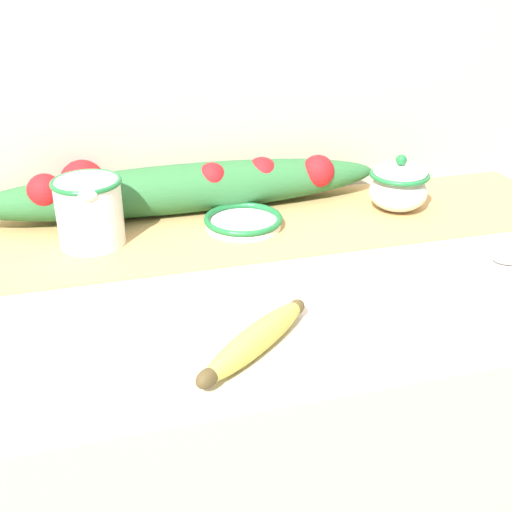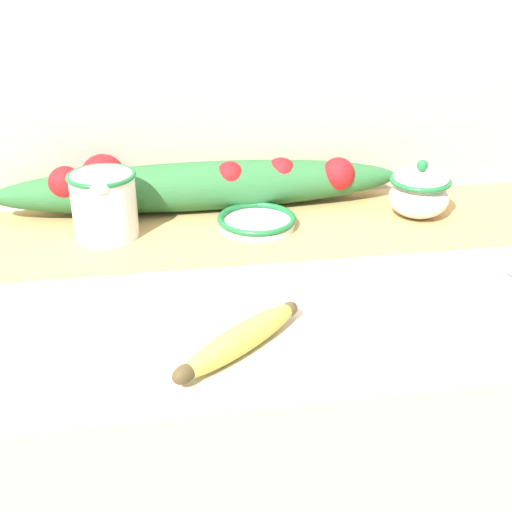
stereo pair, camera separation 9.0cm
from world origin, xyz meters
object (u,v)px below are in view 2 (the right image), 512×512
object	(u,v)px
sugar_bowl	(419,192)
banana	(240,340)
spoon	(511,272)
cream_pitcher	(104,203)
small_dish	(257,221)

from	to	relation	value
sugar_bowl	banana	distance (m)	0.52
spoon	banana	bearing A→B (deg)	-133.24
cream_pitcher	small_dish	size ratio (longest dim) A/B	0.96
cream_pitcher	banana	bearing A→B (deg)	-64.35
cream_pitcher	small_dish	bearing A→B (deg)	-0.76
sugar_bowl	banana	world-z (taller)	sugar_bowl
cream_pitcher	spoon	size ratio (longest dim) A/B	0.78
small_dish	cream_pitcher	bearing A→B (deg)	179.24
spoon	cream_pitcher	bearing A→B (deg)	-171.55
small_dish	spoon	distance (m)	0.42
spoon	sugar_bowl	bearing A→B (deg)	133.43
sugar_bowl	spoon	distance (m)	0.24
banana	cream_pitcher	bearing A→B (deg)	115.65
banana	spoon	distance (m)	0.45
sugar_bowl	spoon	xyz separation A→B (m)	(0.06, -0.23, -0.04)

